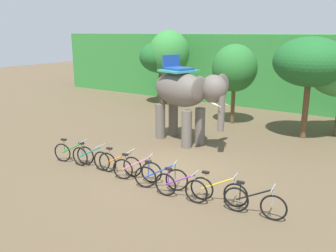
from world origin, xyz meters
The scene contains 15 objects.
ground_plane centered at (0.00, 0.00, 0.00)m, with size 80.00×80.00×0.00m, color brown.
foliage_hedge centered at (0.00, 14.86, 2.30)m, with size 36.00×6.00×4.59m, color #338438.
tree_far_left centered at (-7.05, 9.75, 3.11)m, with size 2.88×2.88×4.19m.
tree_center_right centered at (-6.36, 9.68, 3.39)m, with size 2.61×2.61×4.86m.
tree_right centered at (-0.84, 7.49, 2.93)m, with size 2.32×2.32×4.16m.
tree_far_right centered at (3.00, 6.81, 3.46)m, with size 3.20×3.20×4.57m.
elephant centered at (-1.13, 3.09, 2.20)m, with size 4.24×2.65×3.78m.
bike_green centered at (-3.23, -1.38, 0.39)m, with size 1.67×0.59×0.92m.
bike_teal centered at (-2.34, -1.38, 0.39)m, with size 1.71×0.52×0.92m.
bike_orange centered at (-1.10, -1.23, 0.39)m, with size 1.70×0.52×0.92m.
bike_pink centered at (-0.25, -1.35, 0.39)m, with size 1.65×0.67×0.92m.
bike_blue centered at (0.77, -1.43, 0.39)m, with size 1.61×0.74×0.92m.
bike_purple centered at (1.64, -1.68, 0.39)m, with size 1.71×0.52×0.92m.
bike_yellow centered at (2.67, -1.29, 0.39)m, with size 1.70×0.52×0.92m.
bike_black centered at (3.78, -1.41, 0.39)m, with size 1.71×0.52×0.92m.
Camera 1 is at (6.70, -9.83, 4.76)m, focal length 38.25 mm.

